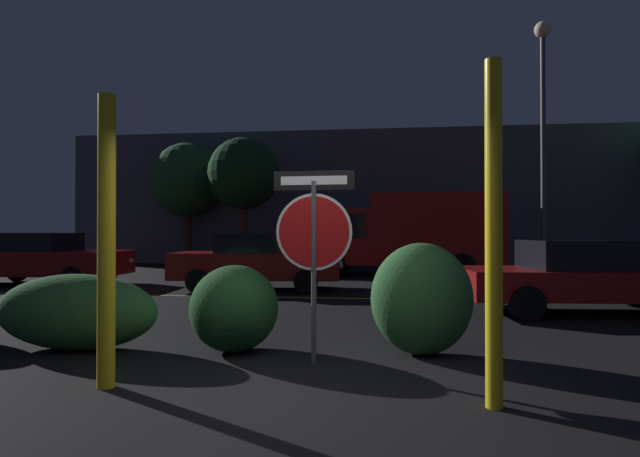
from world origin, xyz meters
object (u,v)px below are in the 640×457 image
(yellow_pole_left, at_px, (107,241))
(tree_2, at_px, (244,174))
(hedge_bush_2, at_px, (234,308))
(street_lamp, at_px, (543,102))
(hedge_bush_3, at_px, (421,299))
(passing_car_3, at_px, (584,277))
(delivery_truck, at_px, (396,232))
(passing_car_1, at_px, (42,259))
(yellow_pole_right, at_px, (494,233))
(tree_1, at_px, (188,180))
(hedge_bush_1, at_px, (77,312))
(passing_car_2, at_px, (256,261))
(stop_sign, at_px, (314,230))

(yellow_pole_left, height_order, tree_2, tree_2)
(hedge_bush_2, bearing_deg, yellow_pole_left, -117.46)
(street_lamp, bearing_deg, hedge_bush_3, -114.02)
(passing_car_3, relative_size, delivery_truck, 0.65)
(passing_car_1, relative_size, passing_car_3, 1.03)
(yellow_pole_right, distance_m, delivery_truck, 13.35)
(yellow_pole_left, relative_size, tree_1, 0.49)
(hedge_bush_1, height_order, passing_car_1, passing_car_1)
(street_lamp, bearing_deg, hedge_bush_2, -123.18)
(passing_car_1, height_order, passing_car_3, passing_car_1)
(hedge_bush_3, xyz_separation_m, passing_car_3, (3.26, 3.58, -0.00))
(hedge_bush_3, relative_size, passing_car_1, 0.29)
(hedge_bush_2, relative_size, passing_car_2, 0.26)
(stop_sign, distance_m, hedge_bush_3, 1.61)
(delivery_truck, bearing_deg, tree_1, 66.03)
(hedge_bush_2, bearing_deg, hedge_bush_3, 2.66)
(stop_sign, distance_m, passing_car_3, 6.18)
(hedge_bush_1, relative_size, hedge_bush_2, 1.84)
(street_lamp, distance_m, tree_2, 11.83)
(passing_car_1, bearing_deg, tree_1, 173.94)
(passing_car_1, distance_m, passing_car_3, 13.88)
(hedge_bush_2, xyz_separation_m, tree_1, (-7.25, 16.75, 3.47))
(hedge_bush_2, bearing_deg, passing_car_2, 101.84)
(delivery_truck, distance_m, tree_2, 7.45)
(yellow_pole_left, bearing_deg, passing_car_1, 128.75)
(hedge_bush_1, bearing_deg, delivery_truck, 69.45)
(hedge_bush_2, xyz_separation_m, delivery_truck, (2.39, 11.66, 0.99))
(hedge_bush_1, height_order, delivery_truck, delivery_truck)
(yellow_pole_left, distance_m, passing_car_3, 8.30)
(passing_car_2, xyz_separation_m, tree_2, (-2.53, 7.88, 3.27))
(stop_sign, xyz_separation_m, yellow_pole_left, (-1.87, -1.12, -0.11))
(passing_car_2, relative_size, tree_2, 0.81)
(passing_car_3, bearing_deg, hedge_bush_2, -60.48)
(hedge_bush_1, distance_m, passing_car_2, 6.95)
(stop_sign, height_order, passing_car_2, stop_sign)
(passing_car_3, xyz_separation_m, tree_2, (-9.53, 10.98, 3.33))
(stop_sign, xyz_separation_m, hedge_bush_1, (-3.09, 0.30, -1.04))
(hedge_bush_2, relative_size, passing_car_3, 0.25)
(stop_sign, xyz_separation_m, passing_car_2, (-2.49, 7.22, -0.79))
(yellow_pole_left, relative_size, hedge_bush_1, 1.32)
(yellow_pole_left, height_order, tree_1, tree_1)
(passing_car_1, height_order, delivery_truck, delivery_truck)
(passing_car_2, bearing_deg, passing_car_1, -98.81)
(tree_2, bearing_deg, passing_car_3, -49.02)
(yellow_pole_left, height_order, passing_car_1, yellow_pole_left)
(passing_car_2, bearing_deg, hedge_bush_2, 6.84)
(yellow_pole_left, height_order, street_lamp, street_lamp)
(hedge_bush_1, bearing_deg, tree_2, 97.40)
(stop_sign, bearing_deg, yellow_pole_right, -34.24)
(tree_1, xyz_separation_m, tree_2, (3.30, -2.08, 0.00))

